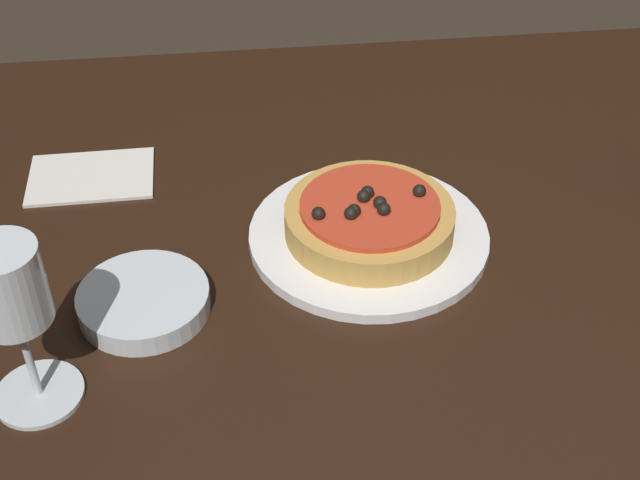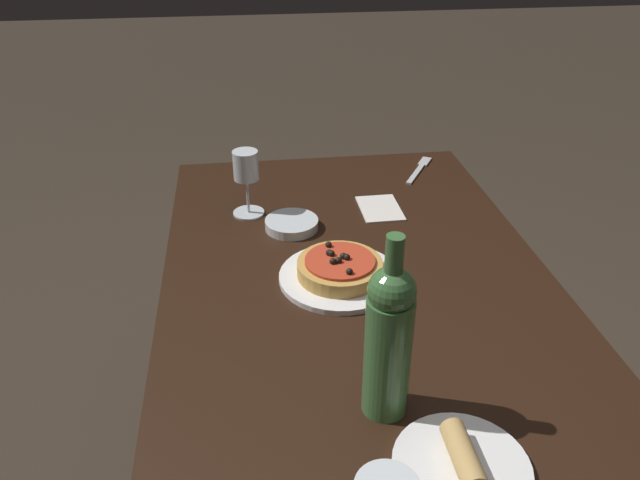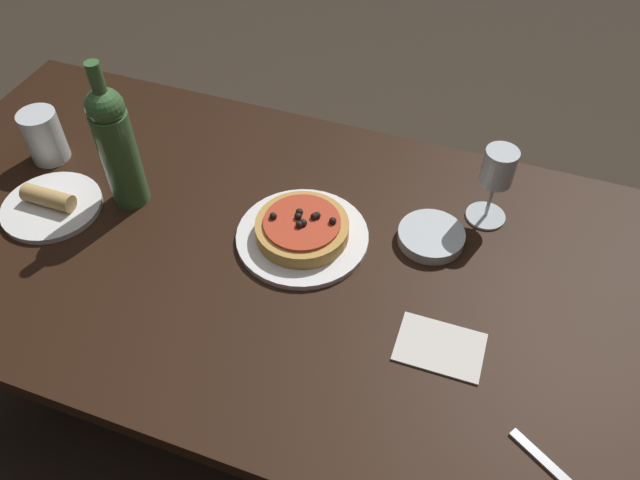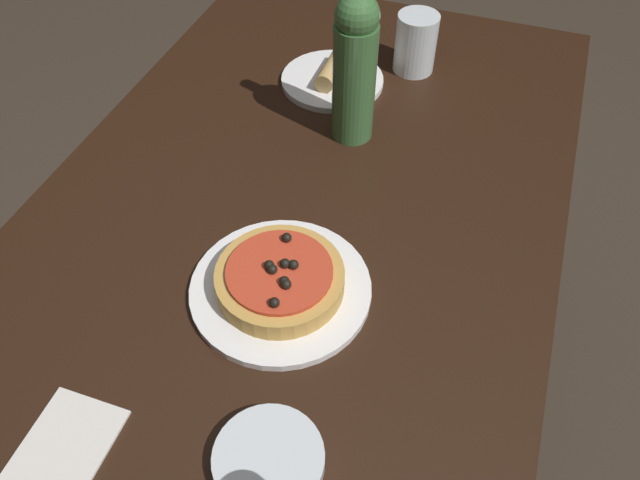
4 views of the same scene
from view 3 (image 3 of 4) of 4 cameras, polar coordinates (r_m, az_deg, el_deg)
ground_plane at (r=1.79m, az=-4.61°, el=-16.04°), size 14.00×14.00×0.00m
dining_table at (r=1.25m, az=-6.36°, el=-2.79°), size 1.48×0.81×0.73m
dinner_plate at (r=1.18m, az=-1.62°, el=0.31°), size 0.25×0.25×0.01m
pizza at (r=1.16m, az=-1.64°, el=1.11°), size 0.18×0.18×0.05m
wine_glass at (r=1.19m, az=15.91°, el=5.96°), size 0.08×0.08×0.16m
wine_bottle at (r=1.23m, az=-18.12°, el=8.28°), size 0.07×0.07×0.31m
water_cup at (r=1.44m, az=-23.92°, el=8.67°), size 0.08×0.08×0.11m
side_bowl at (r=1.19m, az=10.12°, el=0.32°), size 0.13×0.13×0.02m
side_plate at (r=1.34m, az=-23.37°, el=2.99°), size 0.19×0.19×0.05m
paper_napkin at (r=1.05m, az=10.91°, el=-9.59°), size 0.14×0.10×0.00m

